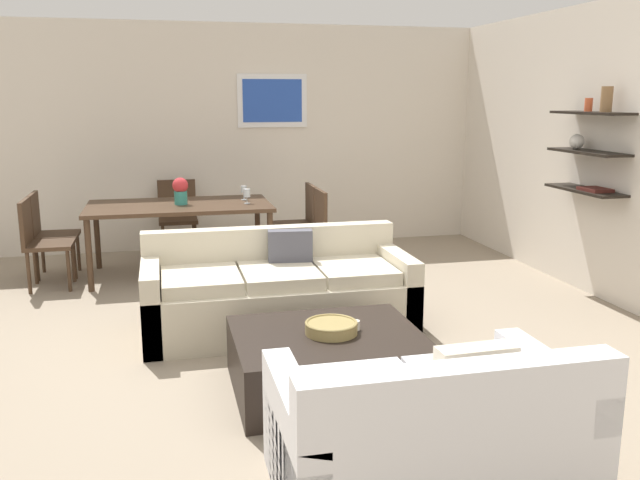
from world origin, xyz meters
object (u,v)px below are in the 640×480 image
Objects in this scene: wine_glass_right_near at (247,193)px; centerpiece_vase at (180,190)px; sofa_beige at (278,294)px; dining_chair_right_far at (301,218)px; wine_glass_right_far at (244,190)px; candle_jar at (355,325)px; dining_chair_head at (178,213)px; loveseat_white at (429,435)px; dining_chair_right_near at (310,226)px; wine_glass_head at (177,187)px; dining_chair_left_near at (40,238)px; coffee_table at (327,362)px; decorative_bowl at (331,327)px; dining_table at (179,210)px; dining_chair_left_far at (47,229)px.

centerpiece_vase is at bearing 171.53° from wine_glass_right_near.
sofa_beige is 2.26m from dining_chair_right_far.
wine_glass_right_far is at bearing 13.02° from centerpiece_vase.
dining_chair_head is (-1.00, 4.03, 0.09)m from candle_jar.
sofa_beige is at bearing 97.00° from loveseat_white.
wine_glass_right_far is at bearing -49.01° from dining_chair_head.
centerpiece_vase is (-1.32, 0.20, 0.40)m from dining_chair_right_near.
centerpiece_vase is (0.02, -0.48, 0.03)m from wine_glass_head.
wine_glass_head reaches higher than candle_jar.
coffee_table is at bearing -53.44° from dining_chair_left_near.
centerpiece_vase reaches higher than candle_jar.
wine_glass_right_near reaches higher than decorative_bowl.
candle_jar is 0.08× the size of dining_chair_head.
dining_chair_head is at bearing 103.84° from sofa_beige.
centerpiece_vase is (-0.98, 4.33, 0.61)m from loveseat_white.
decorative_bowl is 0.38× the size of dining_chair_left_near.
wine_glass_right_near is (-0.31, 4.23, 0.56)m from loveseat_white.
candle_jar is (0.19, 0.03, 0.22)m from coffee_table.
wine_glass_right_far is at bearing 90.30° from sofa_beige.
wine_glass_head reaches higher than dining_table.
candle_jar is at bearing -84.60° from wine_glass_right_far.
candle_jar is 3.28m from dining_table.
candle_jar is 4.16m from dining_chair_head.
sofa_beige and loveseat_white have the same top height.
wine_glass_right_near is at bearing 94.18° from loveseat_white.
dining_chair_left_far is at bearing 122.83° from decorative_bowl.
loveseat_white is at bearing -62.96° from dining_chair_left_far.
decorative_bowl is at bearing -87.50° from wine_glass_right_far.
dining_chair_right_near is at bearing 80.07° from decorative_bowl.
loveseat_white is 9.33× the size of wine_glass_right_far.
wine_glass_right_near is at bearing 92.71° from decorative_bowl.
dining_chair_right_near is at bearing -9.11° from wine_glass_right_near.
dining_chair_right_far reaches higher than loveseat_white.
coffee_table is 3.63m from dining_chair_left_near.
loveseat_white is at bearing -94.27° from dining_chair_right_far.
dining_chair_right_near is (0.51, 2.91, 0.08)m from decorative_bowl.
dining_chair_right_far is at bearing 90.00° from dining_chair_right_near.
wine_glass_head is 0.49m from centerpiece_vase.
centerpiece_vase is at bearing 109.79° from sofa_beige.
wine_glass_right_near is 0.26m from wine_glass_right_far.
dining_chair_head is 5.76× the size of wine_glass_right_far.
dining_chair_right_far reaches higher than dining_table.
dining_chair_right_near is 1.40m from centerpiece_vase.
wine_glass_right_near reaches higher than dining_chair_right_near.
decorative_bowl is 0.38× the size of dining_chair_right_far.
decorative_bowl is at bearing -53.19° from dining_chair_left_near.
decorative_bowl is 4.02m from dining_chair_left_far.
wine_glass_right_near reaches higher than dining_chair_left_far.
candle_jar is at bearing -84.14° from wine_glass_right_near.
dining_chair_head is 1.11m from wine_glass_right_far.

